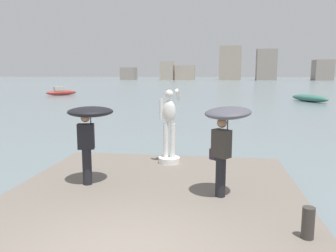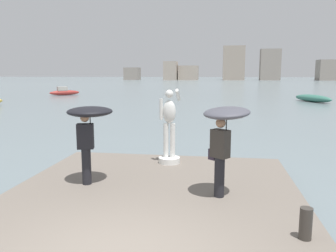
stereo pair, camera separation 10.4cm
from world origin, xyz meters
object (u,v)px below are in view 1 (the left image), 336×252
object	(u,v)px
onlooker_right	(225,128)
mooring_bollard	(308,223)
boat_mid	(61,92)
onlooker_left	(89,122)
boat_near	(309,98)
statue_white_figure	(169,133)

from	to	relation	value
onlooker_right	mooring_bollard	xyz separation A→B (m)	(1.31, -1.70, -1.26)
onlooker_right	boat_mid	xyz separation A→B (m)	(-21.17, 37.07, -1.50)
boat_mid	onlooker_left	bearing A→B (deg)	-63.81
onlooker_right	boat_near	bearing A→B (deg)	72.38
statue_white_figure	boat_mid	xyz separation A→B (m)	(-19.62, 34.43, -0.89)
onlooker_right	mooring_bollard	world-z (taller)	onlooker_right
onlooker_right	boat_near	xyz separation A→B (m)	(9.75, 30.70, -1.54)
mooring_bollard	onlooker_left	bearing A→B (deg)	154.24
statue_white_figure	onlooker_left	xyz separation A→B (m)	(-1.62, -2.18, 0.60)
statue_white_figure	boat_mid	world-z (taller)	statue_white_figure
boat_near	boat_mid	distance (m)	31.57
onlooker_left	onlooker_right	size ratio (longest dim) A/B	0.94
onlooker_right	boat_near	world-z (taller)	onlooker_right
onlooker_left	boat_near	xyz separation A→B (m)	(12.92, 30.24, -1.54)
boat_near	boat_mid	xyz separation A→B (m)	(-30.92, 6.37, 0.04)
mooring_bollard	boat_mid	bearing A→B (deg)	120.11
onlooker_right	boat_mid	distance (m)	42.72
onlooker_left	boat_near	bearing A→B (deg)	66.87
onlooker_left	boat_mid	size ratio (longest dim) A/B	0.51
onlooker_left	onlooker_right	xyz separation A→B (m)	(3.17, -0.46, 0.00)
onlooker_left	mooring_bollard	distance (m)	5.13
onlooker_right	mooring_bollard	bearing A→B (deg)	-52.45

